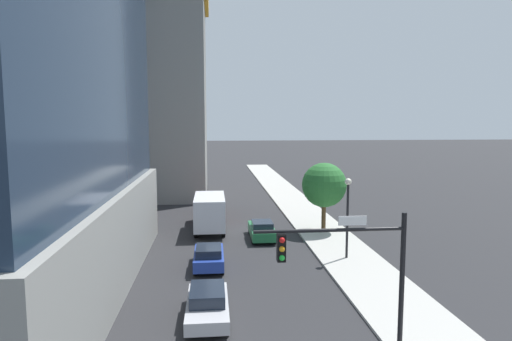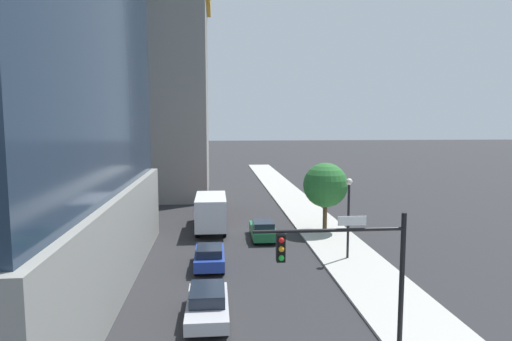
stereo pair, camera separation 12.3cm
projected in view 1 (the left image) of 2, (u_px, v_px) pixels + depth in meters
sidewalk at (335, 244)px, 32.85m from camera, size 4.26×120.00×0.15m
construction_building at (140, 76)px, 53.96m from camera, size 23.81×15.72×33.22m
traffic_light_pole at (348, 259)px, 16.86m from camera, size 5.94×0.48×5.54m
street_lamp at (348, 205)px, 28.95m from camera, size 0.44×0.44×5.33m
street_tree at (324, 185)px, 36.21m from camera, size 3.67×3.67×5.66m
car_blue at (209, 256)px, 27.62m from camera, size 1.84×4.07×1.48m
car_green at (262, 230)px, 34.52m from camera, size 1.84×4.52×1.43m
car_silver at (207, 304)px, 20.48m from camera, size 1.91×4.61×1.46m
car_red at (210, 205)px, 44.67m from camera, size 1.74×4.11×1.51m
box_truck at (210, 210)px, 37.20m from camera, size 2.46×7.96×3.07m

